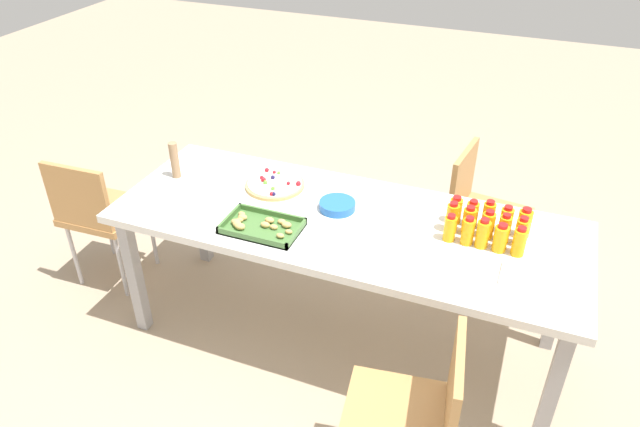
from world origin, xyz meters
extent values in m
plane|color=tan|center=(0.00, 0.00, 0.00)|extent=(12.00, 12.00, 0.00)
cube|color=silver|center=(0.00, 0.00, 0.73)|extent=(2.21, 0.81, 0.04)
cube|color=#99999E|center=(-1.03, -0.33, 0.36)|extent=(0.06, 0.06, 0.71)
cube|color=#99999E|center=(1.03, -0.33, 0.36)|extent=(0.06, 0.06, 0.71)
cube|color=#99999E|center=(-1.03, 0.33, 0.36)|extent=(0.06, 0.06, 0.71)
cube|color=#99999E|center=(1.03, 0.33, 0.36)|extent=(0.06, 0.06, 0.71)
cube|color=#B7844C|center=(1.44, 0.00, 0.45)|extent=(0.41, 0.41, 0.04)
cube|color=#B7844C|center=(1.44, 0.18, 0.64)|extent=(0.38, 0.04, 0.38)
cylinder|color=silver|center=(1.61, -0.16, 0.21)|extent=(0.02, 0.02, 0.41)
cylinder|color=silver|center=(1.29, -0.17, 0.21)|extent=(0.02, 0.02, 0.41)
cylinder|color=silver|center=(1.60, 0.16, 0.21)|extent=(0.02, 0.02, 0.41)
cylinder|color=silver|center=(1.28, 0.15, 0.21)|extent=(0.02, 0.02, 0.41)
cube|color=#B7844C|center=(-0.61, -0.74, 0.45)|extent=(0.45, 0.45, 0.04)
cube|color=#B7844C|center=(-0.43, -0.76, 0.64)|extent=(0.08, 0.38, 0.38)
cylinder|color=silver|center=(-0.79, -0.88, 0.21)|extent=(0.02, 0.02, 0.41)
cylinder|color=silver|center=(-0.75, -0.56, 0.21)|extent=(0.02, 0.02, 0.41)
cylinder|color=silver|center=(-0.47, -0.92, 0.21)|extent=(0.02, 0.02, 0.41)
cylinder|color=silver|center=(-0.43, -0.60, 0.21)|extent=(0.02, 0.02, 0.41)
cube|color=#B7844C|center=(-0.48, 0.76, 0.45)|extent=(0.45, 0.45, 0.04)
cube|color=#B7844C|center=(-0.67, 0.74, 0.64)|extent=(0.08, 0.38, 0.38)
cylinder|color=silver|center=(-0.30, 0.63, 0.21)|extent=(0.02, 0.02, 0.41)
cylinder|color=#FAAC14|center=(-0.79, -0.16, 0.82)|extent=(0.06, 0.06, 0.13)
cylinder|color=red|center=(-0.79, -0.16, 0.89)|extent=(0.04, 0.04, 0.02)
cylinder|color=#F9AB14|center=(-0.71, -0.17, 0.81)|extent=(0.06, 0.06, 0.12)
cylinder|color=red|center=(-0.71, -0.17, 0.88)|extent=(0.04, 0.04, 0.02)
cylinder|color=#FAAD14|center=(-0.63, -0.16, 0.82)|extent=(0.06, 0.06, 0.13)
cylinder|color=red|center=(-0.63, -0.16, 0.89)|extent=(0.04, 0.04, 0.02)
cylinder|color=#F9AD14|center=(-0.56, -0.17, 0.81)|extent=(0.06, 0.06, 0.12)
cylinder|color=red|center=(-0.56, -0.17, 0.88)|extent=(0.04, 0.04, 0.02)
cylinder|color=#F8AE14|center=(-0.48, -0.17, 0.81)|extent=(0.06, 0.06, 0.12)
cylinder|color=red|center=(-0.48, -0.17, 0.88)|extent=(0.04, 0.04, 0.02)
cylinder|color=#F9AE14|center=(-0.78, -0.09, 0.81)|extent=(0.06, 0.06, 0.13)
cylinder|color=red|center=(-0.78, -0.09, 0.89)|extent=(0.04, 0.04, 0.02)
cylinder|color=#F9AF14|center=(-0.71, -0.09, 0.81)|extent=(0.05, 0.05, 0.13)
cylinder|color=red|center=(-0.71, -0.09, 0.89)|extent=(0.03, 0.03, 0.02)
cylinder|color=#FAAD14|center=(-0.64, -0.10, 0.81)|extent=(0.06, 0.06, 0.12)
cylinder|color=red|center=(-0.64, -0.10, 0.88)|extent=(0.04, 0.04, 0.02)
cylinder|color=#FAAE14|center=(-0.55, -0.09, 0.81)|extent=(0.06, 0.06, 0.13)
cylinder|color=red|center=(-0.55, -0.09, 0.89)|extent=(0.04, 0.04, 0.02)
cylinder|color=#FAAE14|center=(-0.48, -0.09, 0.82)|extent=(0.06, 0.06, 0.13)
cylinder|color=red|center=(-0.48, -0.09, 0.89)|extent=(0.04, 0.04, 0.02)
cylinder|color=#F9AC14|center=(-0.78, -0.01, 0.81)|extent=(0.06, 0.06, 0.12)
cylinder|color=red|center=(-0.78, -0.01, 0.88)|extent=(0.04, 0.04, 0.02)
cylinder|color=#FAAF14|center=(-0.70, -0.02, 0.81)|extent=(0.06, 0.06, 0.12)
cylinder|color=red|center=(-0.70, -0.02, 0.88)|extent=(0.04, 0.04, 0.02)
cylinder|color=#FAAE14|center=(-0.63, -0.02, 0.81)|extent=(0.06, 0.06, 0.13)
cylinder|color=red|center=(-0.63, -0.02, 0.89)|extent=(0.04, 0.04, 0.02)
cylinder|color=#F9AB14|center=(-0.56, -0.02, 0.81)|extent=(0.06, 0.06, 0.12)
cylinder|color=red|center=(-0.56, -0.02, 0.88)|extent=(0.04, 0.04, 0.02)
cylinder|color=#F8AD14|center=(-0.48, -0.01, 0.81)|extent=(0.05, 0.05, 0.12)
cylinder|color=red|center=(-0.48, -0.01, 0.87)|extent=(0.03, 0.03, 0.02)
cylinder|color=tan|center=(0.43, -0.15, 0.76)|extent=(0.30, 0.30, 0.02)
cylinder|color=white|center=(0.43, -0.15, 0.77)|extent=(0.28, 0.28, 0.01)
sphere|color=#66B238|center=(0.47, -0.12, 0.78)|extent=(0.02, 0.02, 0.02)
sphere|color=#66B238|center=(0.45, -0.24, 0.78)|extent=(0.02, 0.02, 0.02)
sphere|color=red|center=(0.52, -0.24, 0.78)|extent=(0.02, 0.02, 0.02)
sphere|color=red|center=(0.36, -0.16, 0.78)|extent=(0.02, 0.02, 0.02)
sphere|color=red|center=(0.51, -0.16, 0.78)|extent=(0.02, 0.02, 0.02)
sphere|color=red|center=(0.40, -0.03, 0.78)|extent=(0.02, 0.02, 0.02)
sphere|color=red|center=(0.48, -0.24, 0.78)|extent=(0.02, 0.02, 0.02)
sphere|color=#1E1947|center=(0.46, -0.18, 0.78)|extent=(0.02, 0.02, 0.02)
sphere|color=red|center=(0.49, -0.14, 0.78)|extent=(0.03, 0.03, 0.03)
sphere|color=#1E1947|center=(0.38, -0.04, 0.78)|extent=(0.02, 0.02, 0.02)
sphere|color=red|center=(0.31, -0.17, 0.78)|extent=(0.03, 0.03, 0.03)
sphere|color=#66B238|center=(0.41, -0.09, 0.78)|extent=(0.02, 0.02, 0.02)
cube|color=#477238|center=(0.32, 0.22, 0.75)|extent=(0.35, 0.23, 0.01)
cube|color=#477238|center=(0.32, 0.11, 0.77)|extent=(0.35, 0.01, 0.03)
cube|color=#477238|center=(0.32, 0.32, 0.77)|extent=(0.35, 0.01, 0.03)
cube|color=#477238|center=(0.15, 0.22, 0.77)|extent=(0.01, 0.23, 0.03)
cube|color=#477238|center=(0.49, 0.22, 0.77)|extent=(0.01, 0.23, 0.03)
ellipsoid|color=tan|center=(0.27, 0.21, 0.77)|extent=(0.04, 0.03, 0.02)
ellipsoid|color=tan|center=(0.31, 0.21, 0.77)|extent=(0.04, 0.03, 0.03)
ellipsoid|color=tan|center=(0.41, 0.25, 0.77)|extent=(0.04, 0.03, 0.02)
ellipsoid|color=tan|center=(0.19, 0.22, 0.77)|extent=(0.03, 0.02, 0.02)
ellipsoid|color=tan|center=(0.44, 0.19, 0.77)|extent=(0.05, 0.03, 0.03)
ellipsoid|color=tan|center=(0.43, 0.25, 0.77)|extent=(0.05, 0.03, 0.03)
ellipsoid|color=tan|center=(0.31, 0.17, 0.77)|extent=(0.05, 0.03, 0.03)
ellipsoid|color=tan|center=(0.44, 0.21, 0.77)|extent=(0.03, 0.02, 0.02)
ellipsoid|color=tan|center=(0.41, 0.27, 0.77)|extent=(0.05, 0.04, 0.03)
ellipsoid|color=tan|center=(0.21, 0.26, 0.77)|extent=(0.04, 0.03, 0.02)
ellipsoid|color=tan|center=(0.46, 0.16, 0.77)|extent=(0.03, 0.02, 0.02)
ellipsoid|color=tan|center=(0.25, 0.15, 0.77)|extent=(0.04, 0.03, 0.02)
ellipsoid|color=tan|center=(0.45, 0.24, 0.77)|extent=(0.05, 0.03, 0.03)
ellipsoid|color=tan|center=(0.22, 0.17, 0.77)|extent=(0.05, 0.03, 0.03)
cylinder|color=blue|center=(0.06, -0.07, 0.75)|extent=(0.17, 0.17, 0.00)
cylinder|color=blue|center=(0.06, -0.07, 0.76)|extent=(0.17, 0.17, 0.00)
cylinder|color=blue|center=(0.06, -0.07, 0.76)|extent=(0.17, 0.17, 0.00)
cylinder|color=blue|center=(0.06, -0.07, 0.77)|extent=(0.17, 0.17, 0.00)
cylinder|color=blue|center=(0.06, -0.07, 0.77)|extent=(0.17, 0.17, 0.00)
cylinder|color=blue|center=(0.06, -0.07, 0.78)|extent=(0.17, 0.17, 0.00)
cylinder|color=blue|center=(0.06, -0.07, 0.78)|extent=(0.17, 0.17, 0.00)
cylinder|color=blue|center=(0.06, -0.07, 0.79)|extent=(0.17, 0.17, 0.00)
cube|color=white|center=(-0.81, 0.15, 0.76)|extent=(0.15, 0.15, 0.02)
cylinder|color=#9E7A56|center=(0.96, -0.06, 0.85)|extent=(0.04, 0.04, 0.20)
camera|label=1|loc=(-0.75, 2.20, 2.29)|focal=33.35mm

